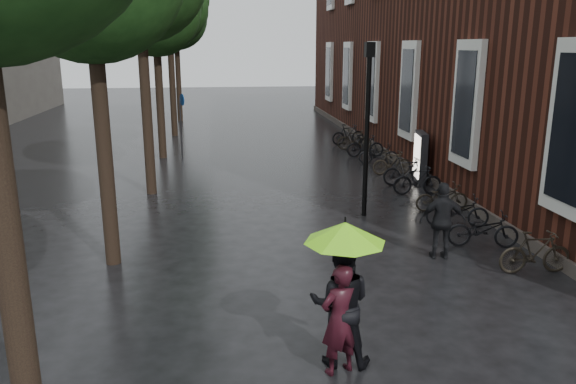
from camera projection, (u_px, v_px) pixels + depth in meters
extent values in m
cube|color=#38160F|center=(494.00, 13.00, 24.61)|extent=(10.00, 33.00, 12.00)
cube|color=silver|center=(576.00, 129.00, 11.33)|extent=(0.25, 1.60, 3.60)
cube|color=black|center=(571.00, 129.00, 11.32)|extent=(0.10, 1.20, 3.00)
cube|color=silver|center=(468.00, 104.00, 16.12)|extent=(0.25, 1.60, 3.60)
cube|color=black|center=(465.00, 104.00, 16.11)|extent=(0.10, 1.20, 3.00)
cube|color=silver|center=(410.00, 90.00, 20.92)|extent=(0.25, 1.60, 3.60)
cube|color=black|center=(407.00, 90.00, 20.91)|extent=(0.10, 1.20, 3.00)
cube|color=silver|center=(373.00, 82.00, 25.72)|extent=(0.25, 1.60, 3.60)
cube|color=black|center=(371.00, 82.00, 25.70)|extent=(0.10, 1.20, 3.00)
cube|color=silver|center=(348.00, 76.00, 30.51)|extent=(0.25, 1.60, 3.60)
cube|color=black|center=(346.00, 76.00, 30.50)|extent=(0.10, 1.20, 3.00)
cube|color=silver|center=(330.00, 72.00, 35.31)|extent=(0.25, 1.60, 3.60)
cube|color=black|center=(328.00, 72.00, 35.30)|extent=(0.10, 1.20, 3.00)
cube|color=#3F3833|center=(380.00, 147.00, 25.50)|extent=(0.40, 33.00, 0.30)
cylinder|color=black|center=(11.00, 268.00, 6.02)|extent=(0.32, 0.32, 4.68)
cylinder|color=black|center=(105.00, 163.00, 11.78)|extent=(0.32, 0.32, 4.51)
cylinder|color=black|center=(147.00, 117.00, 17.51)|extent=(0.32, 0.32, 4.95)
cylinder|color=black|center=(160.00, 106.00, 23.31)|extent=(0.32, 0.32, 4.40)
cylinder|color=black|center=(173.00, 90.00, 29.03)|extent=(0.32, 0.32, 4.79)
cylinder|color=black|center=(179.00, 84.00, 34.81)|extent=(0.32, 0.32, 4.57)
imported|color=black|center=(340.00, 319.00, 8.04)|extent=(0.72, 0.60, 1.68)
imported|color=black|center=(341.00, 304.00, 8.25)|extent=(1.08, 0.93, 1.92)
cylinder|color=black|center=(344.00, 282.00, 8.08)|extent=(0.02, 0.02, 1.51)
cone|color=#86FF1A|center=(345.00, 232.00, 7.89)|extent=(1.18, 1.18, 0.30)
cylinder|color=black|center=(345.00, 219.00, 7.84)|extent=(0.02, 0.02, 0.08)
imported|color=black|center=(442.00, 221.00, 12.43)|extent=(1.07, 0.56, 1.74)
imported|color=black|center=(535.00, 252.00, 11.68)|extent=(1.56, 0.51, 0.93)
imported|color=black|center=(483.00, 230.00, 13.23)|extent=(1.73, 0.92, 0.86)
imported|color=black|center=(457.00, 211.00, 14.70)|extent=(1.71, 0.91, 0.85)
imported|color=black|center=(442.00, 197.00, 16.12)|extent=(1.56, 0.55, 0.82)
imported|color=black|center=(417.00, 180.00, 17.86)|extent=(1.60, 0.51, 0.95)
imported|color=black|center=(406.00, 171.00, 19.05)|extent=(1.63, 0.46, 0.98)
imported|color=black|center=(392.00, 163.00, 20.64)|extent=(1.53, 0.55, 0.90)
imported|color=black|center=(379.00, 154.00, 22.45)|extent=(1.62, 0.70, 0.83)
imported|color=black|center=(365.00, 146.00, 23.88)|extent=(1.61, 0.49, 0.96)
imported|color=black|center=(354.00, 140.00, 25.50)|extent=(1.62, 0.74, 0.94)
imported|color=black|center=(348.00, 134.00, 26.84)|extent=(1.70, 0.73, 0.99)
cube|color=black|center=(421.00, 157.00, 19.35)|extent=(0.24, 1.17, 1.77)
cube|color=white|center=(417.00, 156.00, 19.32)|extent=(0.04, 0.98, 1.45)
cylinder|color=black|center=(367.00, 138.00, 15.23)|extent=(0.13, 0.13, 4.42)
cube|color=black|center=(370.00, 50.00, 14.64)|extent=(0.24, 0.24, 0.39)
sphere|color=#FFE5B2|center=(370.00, 50.00, 14.64)|extent=(0.20, 0.20, 0.20)
cylinder|color=#262628|center=(181.00, 129.00, 23.57)|extent=(0.06, 0.06, 2.44)
cylinder|color=navy|center=(182.00, 100.00, 23.27)|extent=(0.03, 0.49, 0.49)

